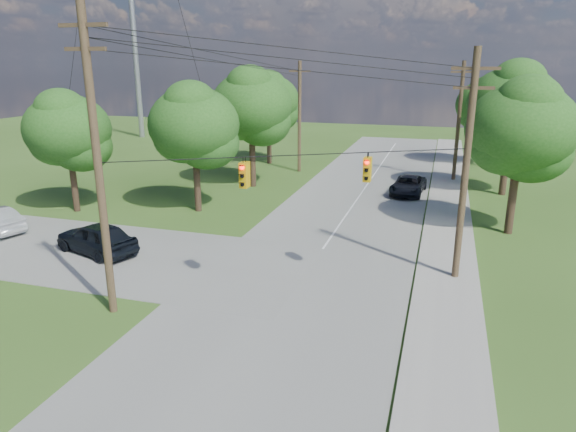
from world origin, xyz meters
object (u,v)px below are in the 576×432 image
(pole_north_e, at_px, (459,121))
(pole_north_w, at_px, (299,116))
(car_cross_dark, at_px, (96,238))
(car_main_north, at_px, (408,185))
(pole_sw, at_px, (98,162))
(pole_ne, at_px, (466,165))

(pole_north_e, bearing_deg, pole_north_w, 180.00)
(car_cross_dark, xyz_separation_m, car_main_north, (14.92, 18.05, -0.17))
(pole_sw, xyz_separation_m, car_cross_dark, (-4.82, 5.49, -5.34))
(pole_sw, relative_size, pole_north_e, 1.20)
(pole_north_e, bearing_deg, car_cross_dark, -127.22)
(pole_sw, relative_size, pole_ne, 1.14)
(pole_sw, xyz_separation_m, pole_north_w, (-0.40, 29.60, -1.10))
(pole_ne, height_order, car_main_north, pole_ne)
(pole_ne, xyz_separation_m, pole_north_e, (-0.00, 22.00, -0.34))
(pole_north_e, distance_m, pole_north_w, 13.90)
(pole_ne, xyz_separation_m, car_main_north, (-3.40, 15.94, -4.75))
(car_main_north, bearing_deg, pole_north_e, 65.60)
(car_cross_dark, bearing_deg, car_main_north, 157.89)
(pole_sw, bearing_deg, pole_north_w, 90.77)
(pole_north_e, relative_size, car_main_north, 2.01)
(pole_north_w, bearing_deg, pole_sw, -89.23)
(pole_north_e, distance_m, car_cross_dark, 30.57)
(pole_north_w, bearing_deg, car_cross_dark, -100.38)
(pole_ne, bearing_deg, pole_north_e, 90.00)
(car_cross_dark, relative_size, car_main_north, 1.01)
(pole_north_w, height_order, car_cross_dark, pole_north_w)
(pole_ne, height_order, pole_north_e, pole_ne)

